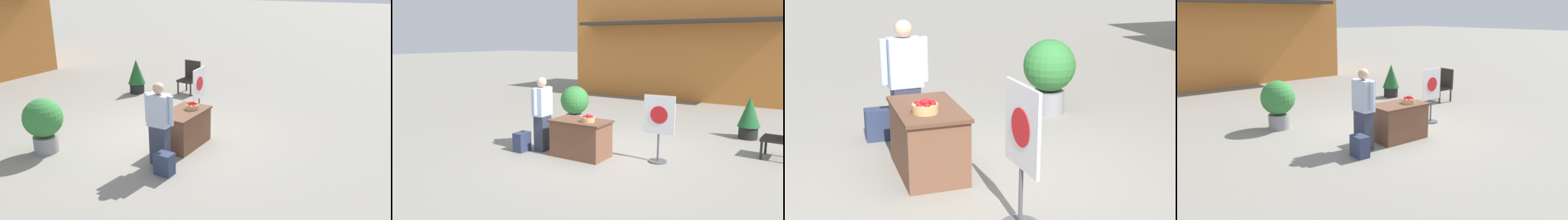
% 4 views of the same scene
% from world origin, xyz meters
% --- Properties ---
extents(ground_plane, '(120.00, 120.00, 0.00)m').
position_xyz_m(ground_plane, '(0.00, 0.00, 0.00)').
color(ground_plane, gray).
extents(display_table, '(1.21, 0.71, 0.77)m').
position_xyz_m(display_table, '(-0.26, -0.58, 0.39)').
color(display_table, brown).
rests_on(display_table, ground_plane).
extents(apple_basket, '(0.28, 0.28, 0.16)m').
position_xyz_m(apple_basket, '(-0.04, -0.65, 0.84)').
color(apple_basket, tan).
rests_on(apple_basket, display_table).
extents(person_visitor, '(0.28, 0.61, 1.62)m').
position_xyz_m(person_visitor, '(-1.23, -0.64, 0.82)').
color(person_visitor, '#33384C').
rests_on(person_visitor, ground_plane).
extents(backpack, '(0.24, 0.34, 0.42)m').
position_xyz_m(backpack, '(-1.56, -0.96, 0.21)').
color(backpack, '#2D3856').
rests_on(backpack, ground_plane).
extents(poster_board, '(0.62, 0.36, 1.34)m').
position_xyz_m(poster_board, '(1.25, -0.08, 0.75)').
color(poster_board, '#4C4C51').
rests_on(poster_board, ground_plane).
extents(potted_plant_near_left, '(0.80, 0.80, 1.14)m').
position_xyz_m(potted_plant_near_left, '(-1.98, 1.72, 0.66)').
color(potted_plant_near_left, gray).
rests_on(potted_plant_near_left, ground_plane).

